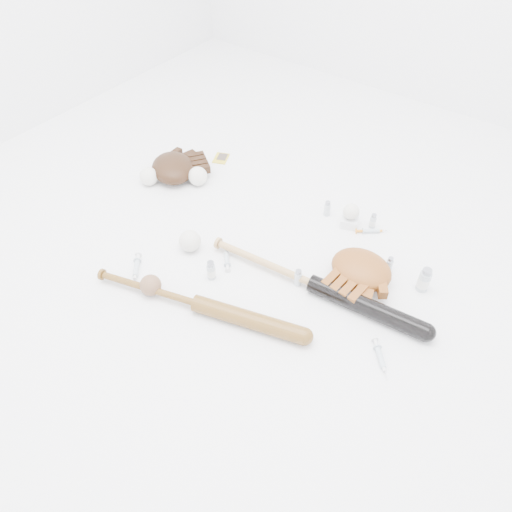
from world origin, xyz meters
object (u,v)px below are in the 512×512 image
Objects in this scene: glove_dark at (173,168)px; pedestal at (349,221)px; bat_wood at (197,303)px; bat_dark at (313,284)px.

pedestal is at bearing 47.72° from glove_dark.
glove_dark reaches higher than bat_wood.
pedestal is (0.78, 0.17, -0.03)m from glove_dark.
glove_dark is at bearing 161.17° from bat_dark.
glove_dark reaches higher than pedestal.
bat_dark reaches higher than pedestal.
glove_dark reaches higher than bat_dark.
pedestal is (0.20, 0.67, -0.01)m from bat_wood.
glove_dark is at bearing -167.50° from pedestal.
bat_wood is (-0.26, -0.30, -0.00)m from bat_dark.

